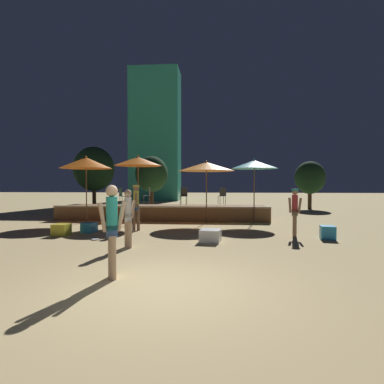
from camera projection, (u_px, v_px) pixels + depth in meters
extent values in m
plane|color=tan|center=(161.00, 287.00, 5.36)|extent=(120.00, 120.00, 0.00)
cube|color=brown|center=(164.00, 212.00, 15.92)|extent=(10.82, 2.48, 0.69)
cube|color=#CCB793|center=(159.00, 207.00, 14.72)|extent=(10.82, 0.12, 0.08)
cylinder|color=brown|center=(254.00, 196.00, 14.21)|extent=(0.05, 0.05, 2.58)
cone|color=teal|center=(254.00, 164.00, 14.17)|extent=(2.20, 2.20, 0.40)
sphere|color=teal|center=(254.00, 159.00, 14.16)|extent=(0.08, 0.08, 0.08)
cylinder|color=brown|center=(86.00, 196.00, 14.37)|extent=(0.05, 0.05, 2.60)
cone|color=orange|center=(86.00, 163.00, 14.33)|extent=(2.44, 2.44, 0.53)
sphere|color=orange|center=(86.00, 157.00, 14.33)|extent=(0.08, 0.08, 0.08)
cylinder|color=brown|center=(138.00, 194.00, 14.17)|extent=(0.05, 0.05, 2.71)
cone|color=orange|center=(138.00, 161.00, 14.13)|extent=(2.25, 2.25, 0.42)
sphere|color=orange|center=(138.00, 156.00, 14.13)|extent=(0.08, 0.08, 0.08)
cylinder|color=brown|center=(206.00, 197.00, 14.05)|extent=(0.05, 0.05, 2.46)
cone|color=orange|center=(206.00, 167.00, 14.01)|extent=(2.63, 2.63, 0.41)
sphere|color=orange|center=(206.00, 161.00, 14.01)|extent=(0.08, 0.08, 0.08)
cube|color=white|center=(210.00, 236.00, 9.58)|extent=(0.72, 0.72, 0.39)
cube|color=#2D9EDB|center=(89.00, 227.00, 11.43)|extent=(0.56, 0.56, 0.38)
cube|color=#2D9EDB|center=(328.00, 233.00, 10.02)|extent=(0.53, 0.53, 0.45)
cube|color=yellow|center=(61.00, 230.00, 10.73)|extent=(0.54, 0.54, 0.42)
cylinder|color=tan|center=(113.00, 258.00, 5.77)|extent=(0.13, 0.13, 0.85)
cylinder|color=tan|center=(111.00, 256.00, 5.93)|extent=(0.13, 0.13, 0.85)
cylinder|color=#2D4C7F|center=(112.00, 231.00, 5.83)|extent=(0.22, 0.22, 0.24)
cylinder|color=teal|center=(112.00, 213.00, 5.82)|extent=(0.22, 0.22, 0.65)
cylinder|color=tan|center=(121.00, 216.00, 5.90)|extent=(0.21, 0.16, 0.58)
cylinder|color=tan|center=(102.00, 217.00, 5.75)|extent=(0.19, 0.15, 0.58)
sphere|color=tan|center=(112.00, 191.00, 5.81)|extent=(0.23, 0.23, 0.23)
cylinder|color=tan|center=(130.00, 235.00, 8.63)|extent=(0.13, 0.13, 0.78)
cylinder|color=tan|center=(127.00, 234.00, 8.75)|extent=(0.13, 0.13, 0.78)
cylinder|color=white|center=(128.00, 218.00, 8.68)|extent=(0.20, 0.20, 0.24)
cylinder|color=white|center=(128.00, 207.00, 8.67)|extent=(0.20, 0.20, 0.60)
cylinder|color=tan|center=(133.00, 209.00, 8.78)|extent=(0.17, 0.17, 0.54)
cylinder|color=tan|center=(123.00, 210.00, 8.57)|extent=(0.15, 0.15, 0.54)
sphere|color=tan|center=(128.00, 193.00, 8.66)|extent=(0.21, 0.21, 0.21)
cylinder|color=#997051|center=(138.00, 220.00, 11.90)|extent=(0.13, 0.13, 0.84)
cylinder|color=#997051|center=(134.00, 220.00, 11.86)|extent=(0.13, 0.13, 0.84)
cylinder|color=#2D4C7F|center=(136.00, 207.00, 11.86)|extent=(0.22, 0.22, 0.24)
cylinder|color=#D8D14C|center=(136.00, 199.00, 11.86)|extent=(0.22, 0.22, 0.65)
cylinder|color=#997051|center=(136.00, 200.00, 12.03)|extent=(0.10, 0.11, 0.58)
cylinder|color=#997051|center=(136.00, 201.00, 11.68)|extent=(0.11, 0.13, 0.58)
sphere|color=#997051|center=(136.00, 188.00, 11.84)|extent=(0.23, 0.23, 0.23)
cylinder|color=#D8D14C|center=(136.00, 186.00, 11.84)|extent=(0.25, 0.25, 0.07)
cylinder|color=#997051|center=(295.00, 226.00, 10.43)|extent=(0.13, 0.13, 0.78)
cylinder|color=#997051|center=(295.00, 225.00, 10.58)|extent=(0.13, 0.13, 0.78)
cylinder|color=#72664C|center=(295.00, 212.00, 10.49)|extent=(0.20, 0.20, 0.24)
cylinder|color=#B22D33|center=(295.00, 203.00, 10.48)|extent=(0.20, 0.20, 0.60)
cylinder|color=#997051|center=(300.00, 205.00, 10.42)|extent=(0.16, 0.12, 0.54)
cylinder|color=#997051|center=(290.00, 205.00, 10.54)|extent=(0.14, 0.11, 0.53)
sphere|color=#997051|center=(295.00, 192.00, 10.47)|extent=(0.21, 0.21, 0.21)
cylinder|color=teal|center=(295.00, 190.00, 10.47)|extent=(0.23, 0.23, 0.07)
cylinder|color=#1E4C47|center=(128.00, 201.00, 15.56)|extent=(0.02, 0.02, 0.45)
cylinder|color=#1E4C47|center=(125.00, 200.00, 15.80)|extent=(0.02, 0.02, 0.45)
cylinder|color=#1E4C47|center=(122.00, 201.00, 15.38)|extent=(0.02, 0.02, 0.45)
cylinder|color=#1E4C47|center=(120.00, 200.00, 15.62)|extent=(0.02, 0.02, 0.45)
cylinder|color=#1E4C47|center=(124.00, 196.00, 15.58)|extent=(0.40, 0.40, 0.02)
cube|color=#1E4C47|center=(121.00, 192.00, 15.48)|extent=(0.26, 0.29, 0.45)
cylinder|color=#2D3338|center=(223.00, 200.00, 16.13)|extent=(0.02, 0.02, 0.45)
cylinder|color=#2D3338|center=(218.00, 200.00, 16.05)|extent=(0.02, 0.02, 0.45)
cylinder|color=#2D3338|center=(225.00, 200.00, 15.84)|extent=(0.02, 0.02, 0.45)
cylinder|color=#2D3338|center=(220.00, 200.00, 15.76)|extent=(0.02, 0.02, 0.45)
cylinder|color=#2D3338|center=(222.00, 196.00, 15.94)|extent=(0.40, 0.40, 0.02)
cube|color=#2D3338|center=(223.00, 192.00, 15.77)|extent=(0.35, 0.15, 0.45)
cylinder|color=#2D3338|center=(180.00, 201.00, 15.54)|extent=(0.02, 0.02, 0.45)
cylinder|color=#2D3338|center=(186.00, 201.00, 15.51)|extent=(0.02, 0.02, 0.45)
cylinder|color=#2D3338|center=(181.00, 200.00, 15.84)|extent=(0.02, 0.02, 0.45)
cylinder|color=#2D3338|center=(187.00, 200.00, 15.81)|extent=(0.02, 0.02, 0.45)
cylinder|color=#2D3338|center=(184.00, 196.00, 15.67)|extent=(0.40, 0.40, 0.02)
cube|color=#2D3338|center=(184.00, 192.00, 15.83)|extent=(0.36, 0.04, 0.45)
cylinder|color=#47474C|center=(144.00, 200.00, 16.38)|extent=(0.02, 0.02, 0.45)
cylinder|color=#47474C|center=(143.00, 200.00, 16.08)|extent=(0.02, 0.02, 0.45)
cylinder|color=#47474C|center=(149.00, 200.00, 16.40)|extent=(0.02, 0.02, 0.45)
cylinder|color=#47474C|center=(149.00, 200.00, 16.10)|extent=(0.02, 0.02, 0.45)
cylinder|color=#47474C|center=(146.00, 196.00, 16.23)|extent=(0.40, 0.40, 0.02)
cube|color=#47474C|center=(150.00, 192.00, 16.24)|extent=(0.08, 0.36, 0.45)
cylinder|color=white|center=(95.00, 239.00, 9.89)|extent=(0.25, 0.25, 0.03)
cylinder|color=#3D2B1C|center=(94.00, 198.00, 22.59)|extent=(0.28, 0.28, 1.64)
ellipsoid|color=black|center=(94.00, 169.00, 22.53)|extent=(3.02, 3.02, 3.32)
cylinder|color=#3D2B1C|center=(152.00, 199.00, 22.53)|extent=(0.28, 0.28, 1.51)
ellipsoid|color=#19381E|center=(152.00, 174.00, 22.49)|extent=(2.44, 2.44, 2.69)
cylinder|color=#3D2B1C|center=(310.00, 200.00, 22.28)|extent=(0.28, 0.28, 1.34)
ellipsoid|color=black|center=(310.00, 178.00, 22.24)|extent=(2.21, 2.21, 2.43)
cube|color=teal|center=(156.00, 136.00, 34.16)|extent=(5.50, 3.39, 14.77)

